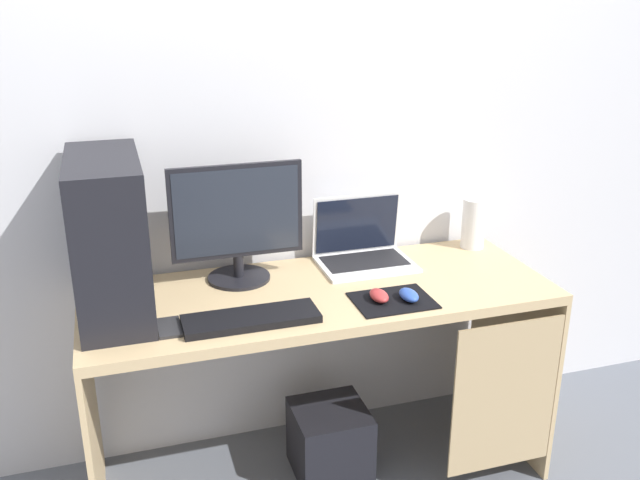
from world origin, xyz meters
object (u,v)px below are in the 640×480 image
(pc_tower, at_px, (109,237))
(mouse_left, at_px, (379,296))
(cell_phone, at_px, (169,328))
(mouse_right, at_px, (409,295))
(monitor, at_px, (237,224))
(speaker, at_px, (473,223))
(subwoofer, at_px, (330,441))
(laptop, at_px, (363,250))
(keyboard, at_px, (251,319))

(pc_tower, height_order, mouse_left, pc_tower)
(cell_phone, bearing_deg, mouse_right, -2.55)
(monitor, bearing_deg, mouse_right, -34.18)
(speaker, xyz_separation_m, mouse_right, (-0.45, -0.39, -0.08))
(mouse_right, xyz_separation_m, cell_phone, (-0.77, 0.03, -0.02))
(mouse_right, distance_m, subwoofer, 0.70)
(subwoofer, bearing_deg, mouse_left, -49.44)
(pc_tower, xyz_separation_m, monitor, (0.42, 0.12, -0.04))
(laptop, xyz_separation_m, speaker, (0.47, 0.02, 0.05))
(pc_tower, distance_m, cell_phone, 0.34)
(keyboard, height_order, mouse_left, mouse_left)
(mouse_left, bearing_deg, laptop, 78.29)
(speaker, height_order, keyboard, speaker)
(speaker, relative_size, subwoofer, 0.74)
(pc_tower, distance_m, mouse_right, 0.97)
(monitor, xyz_separation_m, subwoofer, (0.28, -0.17, -0.83))
(mouse_left, xyz_separation_m, mouse_right, (0.09, -0.03, 0.00))
(mouse_left, bearing_deg, keyboard, -177.35)
(monitor, distance_m, speaker, 0.95)
(monitor, bearing_deg, mouse_left, -37.86)
(pc_tower, bearing_deg, keyboard, -28.38)
(mouse_left, relative_size, mouse_right, 1.00)
(cell_phone, bearing_deg, keyboard, -6.81)
(keyboard, bearing_deg, subwoofer, 27.30)
(pc_tower, relative_size, monitor, 1.09)
(mouse_left, distance_m, subwoofer, 0.67)
(mouse_left, bearing_deg, subwoofer, 130.56)
(laptop, height_order, mouse_right, laptop)
(cell_phone, bearing_deg, mouse_left, -0.79)
(speaker, xyz_separation_m, cell_phone, (-1.22, -0.35, -0.09))
(speaker, distance_m, mouse_left, 0.66)
(laptop, distance_m, keyboard, 0.62)
(subwoofer, bearing_deg, keyboard, -152.70)
(monitor, distance_m, mouse_left, 0.54)
(pc_tower, relative_size, laptop, 1.46)
(keyboard, xyz_separation_m, cell_phone, (-0.25, 0.03, -0.01))
(speaker, relative_size, keyboard, 0.47)
(pc_tower, xyz_separation_m, laptop, (0.89, 0.15, -0.20))
(mouse_left, bearing_deg, speaker, 33.74)
(monitor, bearing_deg, keyboard, -94.96)
(cell_phone, xyz_separation_m, subwoofer, (0.56, 0.13, -0.62))
(monitor, bearing_deg, laptop, 3.35)
(laptop, relative_size, mouse_left, 3.58)
(keyboard, bearing_deg, speaker, 21.41)
(keyboard, height_order, cell_phone, keyboard)
(mouse_right, height_order, subwoofer, mouse_right)
(laptop, distance_m, mouse_right, 0.37)
(speaker, height_order, cell_phone, speaker)
(monitor, height_order, subwoofer, monitor)
(speaker, bearing_deg, mouse_left, -146.26)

